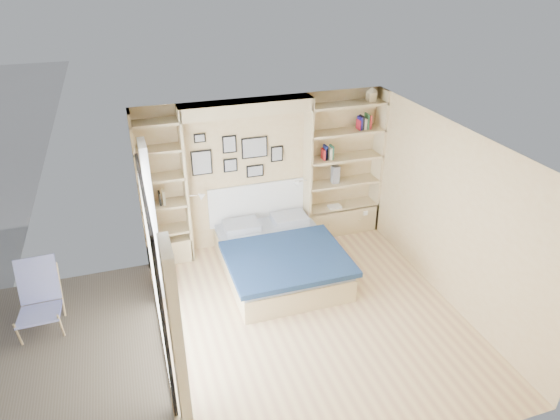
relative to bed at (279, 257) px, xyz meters
name	(u,v)px	position (x,y,z in m)	size (l,w,h in m)	color
ground	(311,318)	(0.08, -1.18, -0.28)	(4.50, 4.50, 0.00)	#E3C386
room_shell	(253,204)	(-0.30, 0.35, 0.80)	(4.50, 4.50, 4.50)	#CEB381
bed	(279,257)	(0.00, 0.00, 0.00)	(1.74, 2.14, 1.07)	#C8B482
photo_gallery	(236,155)	(-0.37, 1.05, 1.33)	(1.48, 0.02, 0.82)	black
reading_lamps	(250,189)	(-0.22, 0.82, 0.82)	(1.92, 0.12, 0.15)	silver
shelf_decor	(335,141)	(1.25, 0.89, 1.43)	(3.57, 0.23, 2.03)	#A51E1E
deck	(24,381)	(-3.52, -1.18, -0.28)	(3.20, 4.00, 0.05)	#685B4D
deck_chair	(39,297)	(-3.37, -0.15, 0.15)	(0.55, 0.90, 0.89)	tan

